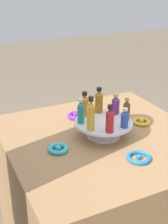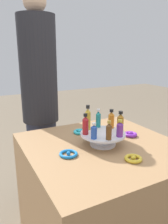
{
  "view_description": "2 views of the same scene",
  "coord_description": "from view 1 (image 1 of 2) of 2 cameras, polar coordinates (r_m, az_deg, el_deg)",
  "views": [
    {
      "loc": [
        1.11,
        -0.64,
        1.44
      ],
      "look_at": [
        0.03,
        -0.11,
        0.9
      ],
      "focal_mm": 50.0,
      "sensor_mm": 36.0,
      "label": 1
    },
    {
      "loc": [
        0.66,
        1.01,
        1.28
      ],
      "look_at": [
        0.04,
        -0.17,
        0.91
      ],
      "focal_mm": 35.0,
      "sensor_mm": 36.0,
      "label": 2
    }
  ],
  "objects": [
    {
      "name": "ribbon_bow_teal",
      "position": [
        1.34,
        -4.75,
        -6.69
      ],
      "size": [
        0.09,
        0.09,
        0.03
      ],
      "color": "#2DB7CC",
      "rests_on": "party_table"
    },
    {
      "name": "bottle_orange",
      "position": [
        1.45,
        0.12,
        1.3
      ],
      "size": [
        0.04,
        0.04,
        0.12
      ],
      "color": "orange",
      "rests_on": "display_stand"
    },
    {
      "name": "bottle_brown",
      "position": [
        1.43,
        7.79,
        0.43
      ],
      "size": [
        0.03,
        0.03,
        0.11
      ],
      "color": "brown",
      "rests_on": "display_stand"
    },
    {
      "name": "bottle_gold",
      "position": [
        1.31,
        1.27,
        -0.55
      ],
      "size": [
        0.03,
        0.03,
        0.15
      ],
      "color": "gold",
      "rests_on": "display_stand"
    },
    {
      "name": "party_table",
      "position": [
        1.67,
        3.2,
        -15.75
      ],
      "size": [
        0.88,
        0.88,
        0.75
      ],
      "color": "#9E754C",
      "rests_on": "ground_plane"
    },
    {
      "name": "bottle_red",
      "position": [
        1.3,
        4.75,
        -1.42
      ],
      "size": [
        0.04,
        0.04,
        0.12
      ],
      "color": "#B21E23",
      "rests_on": "display_stand"
    },
    {
      "name": "ribbon_bow_blue",
      "position": [
        1.3,
        10.01,
        -8.19
      ],
      "size": [
        0.1,
        0.1,
        0.02
      ],
      "color": "blue",
      "rests_on": "party_table"
    },
    {
      "name": "display_stand",
      "position": [
        1.43,
        3.59,
        -2.56
      ],
      "size": [
        0.27,
        0.27,
        0.08
      ],
      "color": "silver",
      "rests_on": "party_table"
    },
    {
      "name": "bottle_blue",
      "position": [
        1.36,
        7.45,
        -1.19
      ],
      "size": [
        0.03,
        0.03,
        0.09
      ],
      "color": "#234CAD",
      "rests_on": "display_stand"
    },
    {
      "name": "bottle_teal",
      "position": [
        1.38,
        -0.6,
        0.01
      ],
      "size": [
        0.03,
        0.03,
        0.12
      ],
      "color": "teal",
      "rests_on": "display_stand"
    },
    {
      "name": "bottle_purple",
      "position": [
        1.49,
        5.8,
        1.35
      ],
      "size": [
        0.04,
        0.04,
        0.1
      ],
      "color": "#702D93",
      "rests_on": "display_stand"
    },
    {
      "name": "ribbon_bow_gold",
      "position": [
        1.59,
        10.45,
        -1.71
      ],
      "size": [
        0.09,
        0.09,
        0.03
      ],
      "color": "gold",
      "rests_on": "party_table"
    },
    {
      "name": "ribbon_bow_purple",
      "position": [
        1.63,
        -1.54,
        -0.65
      ],
      "size": [
        0.09,
        0.09,
        0.03
      ],
      "color": "purple",
      "rests_on": "party_table"
    },
    {
      "name": "bottle_amber",
      "position": [
        1.49,
        2.74,
        2.05
      ],
      "size": [
        0.04,
        0.04,
        0.13
      ],
      "color": "#AD6B19",
      "rests_on": "display_stand"
    }
  ]
}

